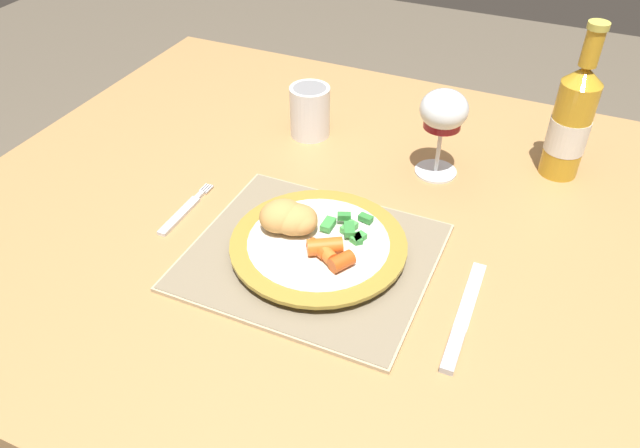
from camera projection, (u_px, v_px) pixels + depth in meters
name	position (u px, v px, depth m)	size (l,w,h in m)	color
dining_table	(349.00, 260.00, 1.01)	(1.25, 1.00, 0.74)	#AD7F4C
placemat	(311.00, 256.00, 0.88)	(0.34, 0.30, 0.01)	tan
dinner_plate	(318.00, 246.00, 0.88)	(0.25, 0.25, 0.02)	white
breaded_croquettes	(291.00, 218.00, 0.88)	(0.10, 0.09, 0.04)	tan
green_beans_pile	(349.00, 228.00, 0.88)	(0.07, 0.06, 0.02)	#338438
glazed_carrots	(328.00, 251.00, 0.84)	(0.08, 0.06, 0.02)	orange
fork	(183.00, 212.00, 0.96)	(0.02, 0.14, 0.01)	silver
table_knife	(461.00, 324.00, 0.78)	(0.02, 0.20, 0.01)	silver
wine_glass	(443.00, 114.00, 0.98)	(0.08, 0.08, 0.15)	silver
bottle	(571.00, 121.00, 0.99)	(0.06, 0.06, 0.26)	gold
drinking_cup	(310.00, 110.00, 1.12)	(0.07, 0.07, 0.09)	white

